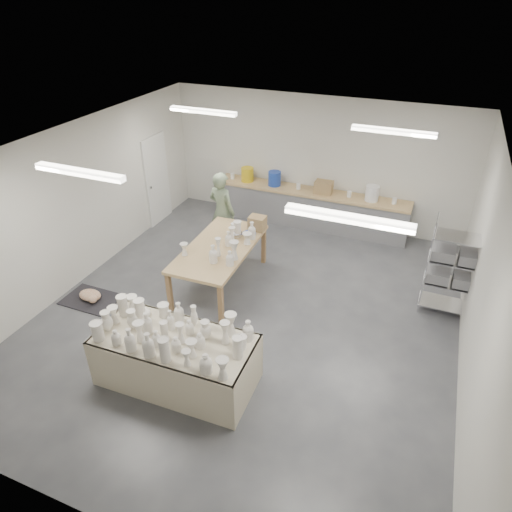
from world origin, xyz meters
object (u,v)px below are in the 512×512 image
at_px(potter, 222,211).
at_px(red_stool, 228,230).
at_px(work_table, 226,245).
at_px(drying_table, 176,357).

xyz_separation_m(potter, red_stool, (-0.00, 0.27, -0.58)).
distance_m(potter, red_stool, 0.64).
xyz_separation_m(work_table, potter, (-0.68, 1.24, 0.02)).
relative_size(work_table, red_stool, 5.36).
distance_m(work_table, potter, 1.42).
relative_size(drying_table, work_table, 1.00).
bearing_deg(drying_table, red_stool, 103.49).
distance_m(drying_table, red_stool, 4.23).
bearing_deg(work_table, red_stool, 113.05).
bearing_deg(red_stool, drying_table, -75.22).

